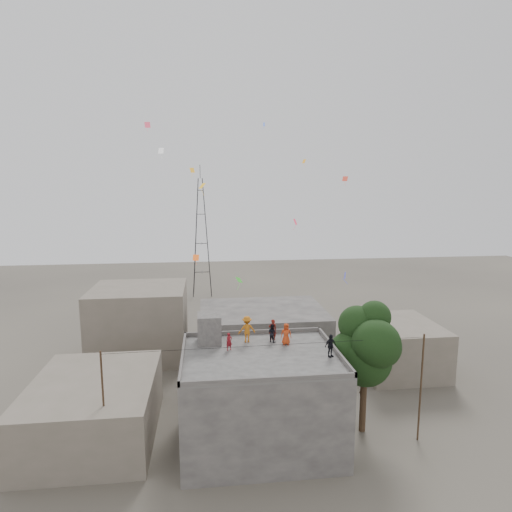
{
  "coord_description": "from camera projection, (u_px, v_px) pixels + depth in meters",
  "views": [
    {
      "loc": [
        -3.33,
        -25.81,
        16.76
      ],
      "look_at": [
        -0.21,
        0.55,
        12.44
      ],
      "focal_mm": 30.0,
      "sensor_mm": 36.0,
      "label": 1
    }
  ],
  "objects": [
    {
      "name": "neighbor_north",
      "position": [
        262.0,
        334.0,
        41.93
      ],
      "size": [
        12.0,
        9.0,
        5.0
      ],
      "primitive_type": "cube",
      "color": "#464341",
      "rests_on": "ground"
    },
    {
      "name": "utility_line",
      "position": [
        271.0,
        397.0,
        26.59
      ],
      "size": [
        20.12,
        0.62,
        7.4
      ],
      "color": "black",
      "rests_on": "ground"
    },
    {
      "name": "neighbor_east",
      "position": [
        397.0,
        346.0,
        39.45
      ],
      "size": [
        7.0,
        8.0,
        4.4
      ],
      "primitive_type": "cube",
      "color": "#6A6354",
      "rests_on": "ground"
    },
    {
      "name": "ground",
      "position": [
        260.0,
        442.0,
        28.38
      ],
      "size": [
        140.0,
        140.0,
        0.0
      ],
      "primitive_type": "plane",
      "color": "#49443C",
      "rests_on": "ground"
    },
    {
      "name": "person_red_adult",
      "position": [
        273.0,
        330.0,
        29.89
      ],
      "size": [
        0.56,
        0.38,
        1.52
      ],
      "primitive_type": "imported",
      "rotation": [
        0.0,
        0.0,
        3.17
      ],
      "color": "maroon",
      "rests_on": "main_building"
    },
    {
      "name": "person_red_child",
      "position": [
        229.0,
        342.0,
        28.07
      ],
      "size": [
        0.5,
        0.43,
        1.18
      ],
      "primitive_type": "imported",
      "rotation": [
        0.0,
        0.0,
        0.4
      ],
      "color": "maroon",
      "rests_on": "main_building"
    },
    {
      "name": "person_dark_child",
      "position": [
        272.0,
        333.0,
        29.58
      ],
      "size": [
        0.78,
        0.79,
        1.28
      ],
      "primitive_type": "imported",
      "rotation": [
        0.0,
        0.0,
        2.33
      ],
      "color": "black",
      "rests_on": "main_building"
    },
    {
      "name": "neighbor_west",
      "position": [
        94.0,
        409.0,
        28.74
      ],
      "size": [
        8.0,
        10.0,
        4.0
      ],
      "primitive_type": "cube",
      "color": "#6A6354",
      "rests_on": "ground"
    },
    {
      "name": "stair_head_box",
      "position": [
        209.0,
        328.0,
        29.41
      ],
      "size": [
        1.6,
        1.8,
        2.0
      ],
      "primitive_type": "cube",
      "color": "#464341",
      "rests_on": "main_building"
    },
    {
      "name": "person_orange_child",
      "position": [
        286.0,
        334.0,
        29.07
      ],
      "size": [
        0.78,
        0.56,
        1.49
      ],
      "primitive_type": "imported",
      "rotation": [
        0.0,
        0.0,
        -0.13
      ],
      "color": "#C83E16",
      "rests_on": "main_building"
    },
    {
      "name": "kites",
      "position": [
        251.0,
        196.0,
        34.18
      ],
      "size": [
        16.92,
        16.73,
        12.93
      ],
      "color": "#FF611A",
      "rests_on": "ground"
    },
    {
      "name": "person_dark_adult",
      "position": [
        330.0,
        346.0,
        26.95
      ],
      "size": [
        0.93,
        0.69,
        1.47
      ],
      "primitive_type": "imported",
      "rotation": [
        0.0,
        0.0,
        0.43
      ],
      "color": "black",
      "rests_on": "main_building"
    },
    {
      "name": "transmission_tower",
      "position": [
        201.0,
        237.0,
        65.66
      ],
      "size": [
        2.97,
        2.97,
        20.01
      ],
      "color": "black",
      "rests_on": "ground"
    },
    {
      "name": "tree",
      "position": [
        367.0,
        346.0,
        28.83
      ],
      "size": [
        4.9,
        4.6,
        9.1
      ],
      "color": "black",
      "rests_on": "ground"
    },
    {
      "name": "neighbor_northwest",
      "position": [
        140.0,
        322.0,
        42.34
      ],
      "size": [
        9.0,
        8.0,
        7.0
      ],
      "primitive_type": "cube",
      "color": "#6A6354",
      "rests_on": "ground"
    },
    {
      "name": "parapet",
      "position": [
        260.0,
        352.0,
        27.37
      ],
      "size": [
        10.0,
        8.0,
        0.3
      ],
      "color": "#464341",
      "rests_on": "main_building"
    },
    {
      "name": "person_orange_adult",
      "position": [
        247.0,
        329.0,
        29.52
      ],
      "size": [
        1.26,
        0.82,
        1.84
      ],
      "primitive_type": "imported",
      "rotation": [
        0.0,
        0.0,
        -3.03
      ],
      "color": "#C36916",
      "rests_on": "main_building"
    },
    {
      "name": "main_building",
      "position": [
        260.0,
        399.0,
        27.89
      ],
      "size": [
        10.0,
        8.0,
        6.1
      ],
      "color": "#464341",
      "rests_on": "ground"
    }
  ]
}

